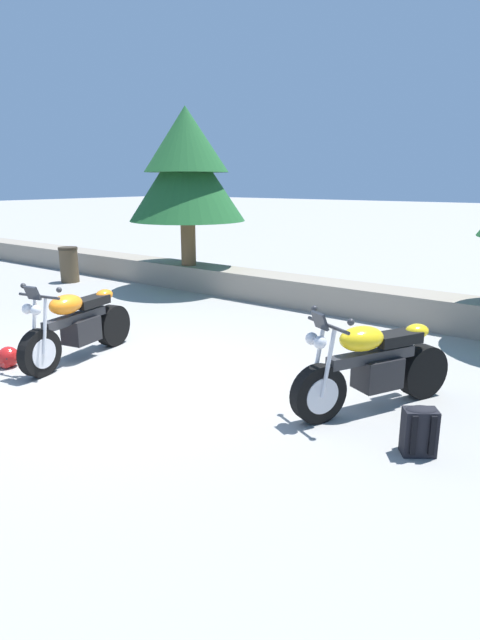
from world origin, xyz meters
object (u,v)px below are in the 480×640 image
rider_backpack (419,429)px  rider_helmet (8,357)px  motorcycle_orange_near_left (77,326)px  trash_bin (69,265)px  pine_tree_far_left (186,167)px  motorcycle_yellow_centre (372,367)px

rider_backpack → rider_helmet: bearing=-168.7°
motorcycle_orange_near_left → rider_backpack: motorcycle_orange_near_left is taller
rider_helmet → motorcycle_orange_near_left: bearing=56.3°
motorcycle_orange_near_left → rider_backpack: (4.66, 0.27, -0.24)m
motorcycle_orange_near_left → rider_backpack: size_ratio=4.36×
motorcycle_orange_near_left → trash_bin: size_ratio=2.38×
motorcycle_orange_near_left → pine_tree_far_left: size_ratio=0.60×
rider_helmet → pine_tree_far_left: bearing=107.2°
rider_backpack → pine_tree_far_left: size_ratio=0.14×
trash_bin → motorcycle_yellow_centre: bearing=-15.6°
pine_tree_far_left → rider_helmet: bearing=-72.8°
rider_backpack → pine_tree_far_left: 8.46m
motorcycle_orange_near_left → trash_bin: bearing=145.9°
trash_bin → rider_backpack: bearing=-18.0°
rider_backpack → trash_bin: (-9.74, 3.16, 0.19)m
motorcycle_orange_near_left → motorcycle_yellow_centre: size_ratio=1.06×
motorcycle_yellow_centre → rider_helmet: 4.74m
motorcycle_orange_near_left → pine_tree_far_left: (-2.17, 4.61, 2.22)m
rider_helmet → trash_bin: 6.21m
motorcycle_orange_near_left → trash_bin: (-5.08, 3.43, -0.05)m
motorcycle_yellow_centre → rider_backpack: bearing=-41.0°
trash_bin → pine_tree_far_left: bearing=22.0°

